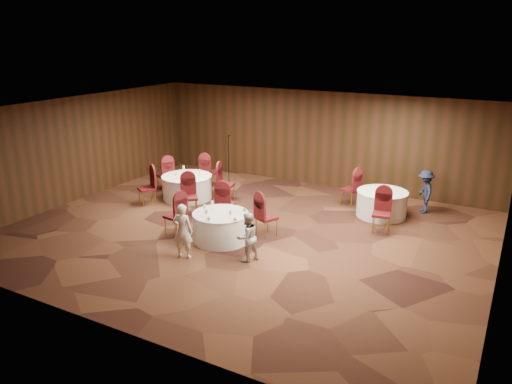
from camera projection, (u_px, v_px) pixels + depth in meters
The scene contains 15 objects.
ground at pixel (246, 233), 13.15m from camera, with size 12.00×12.00×0.00m, color black.
room_shell at pixel (245, 160), 12.55m from camera, with size 12.00×12.00×12.00m.
table_main at pixel (221, 227), 12.53m from camera, with size 1.41×1.41×0.74m.
table_left at pixel (187, 187), 15.76m from camera, with size 1.58×1.58×0.74m.
table_right at pixel (382, 203), 14.24m from camera, with size 1.43×1.43×0.74m.
chairs_main at pixel (222, 212), 13.20m from camera, with size 2.77×2.05×1.00m.
chairs_left at pixel (188, 183), 15.73m from camera, with size 2.97×3.12×1.00m.
chairs_right at pixel (365, 201), 14.08m from camera, with size 2.03×2.30×1.00m.
tabletop_main at pixel (221, 212), 12.21m from camera, with size 1.07×1.12×0.22m.
tabletop_left at pixel (187, 173), 15.62m from camera, with size 0.77×0.83×0.22m.
tabletop_right at pixel (388, 189), 13.79m from camera, with size 0.08×0.08×0.22m.
mic_stand at pixel (229, 170), 17.16m from camera, with size 0.24×0.24×1.73m.
woman_a at pixel (183, 231), 11.52m from camera, with size 0.48×0.32×1.32m, color silver.
woman_b at pixel (247, 237), 11.37m from camera, with size 0.57×0.44×1.17m, color silver.
man_c at pixel (425, 192), 14.44m from camera, with size 0.82×0.47×1.28m, color #161C32.
Camera 1 is at (6.10, -10.56, 5.05)m, focal length 35.00 mm.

